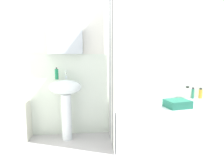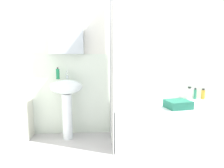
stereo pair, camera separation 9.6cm
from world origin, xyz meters
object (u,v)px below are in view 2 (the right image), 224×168
(conditioner_bottle, at_px, (195,94))
(body_wash_bottle, at_px, (203,94))
(soap_dispenser, at_px, (58,74))
(sink, at_px, (67,96))
(towel_folded, at_px, (178,104))
(shampoo_bottle, at_px, (189,93))
(bathtub, at_px, (167,123))

(conditioner_bottle, bearing_deg, body_wash_bottle, 0.40)
(soap_dispenser, distance_m, conditioner_bottle, 2.05)
(conditioner_bottle, bearing_deg, sink, -176.42)
(conditioner_bottle, distance_m, towel_folded, 0.66)
(sink, bearing_deg, towel_folded, -14.02)
(body_wash_bottle, relative_size, shampoo_bottle, 0.86)
(body_wash_bottle, distance_m, shampoo_bottle, 0.21)
(shampoo_bottle, distance_m, towel_folded, 0.62)
(soap_dispenser, height_order, towel_folded, soap_dispenser)
(body_wash_bottle, xyz_separation_m, conditioner_bottle, (-0.13, -0.00, 0.00))
(soap_dispenser, height_order, bathtub, soap_dispenser)
(sink, height_order, soap_dispenser, soap_dispenser)
(sink, relative_size, conditioner_bottle, 4.94)
(conditioner_bottle, bearing_deg, soap_dispenser, -178.90)
(bathtub, relative_size, towel_folded, 5.05)
(towel_folded, bearing_deg, bathtub, 108.58)
(shampoo_bottle, relative_size, towel_folded, 0.64)
(sink, bearing_deg, soap_dispenser, 147.39)
(soap_dispenser, xyz_separation_m, bathtub, (1.51, -0.25, -0.67))
(sink, distance_m, conditioner_bottle, 1.91)
(sink, xyz_separation_m, conditioner_bottle, (1.90, 0.12, -0.02))
(bathtub, xyz_separation_m, conditioner_bottle, (0.52, 0.29, 0.34))
(body_wash_bottle, distance_m, conditioner_bottle, 0.13)
(sink, distance_m, bathtub, 1.44)
(bathtub, height_order, conditioner_bottle, conditioner_bottle)
(body_wash_bottle, distance_m, towel_folded, 0.76)
(bathtub, distance_m, shampoo_bottle, 0.63)
(sink, relative_size, bathtub, 0.57)
(soap_dispenser, distance_m, towel_folded, 1.67)
(towel_folded, bearing_deg, shampoo_bottle, 52.84)
(bathtub, height_order, towel_folded, towel_folded)
(sink, distance_m, towel_folded, 1.49)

